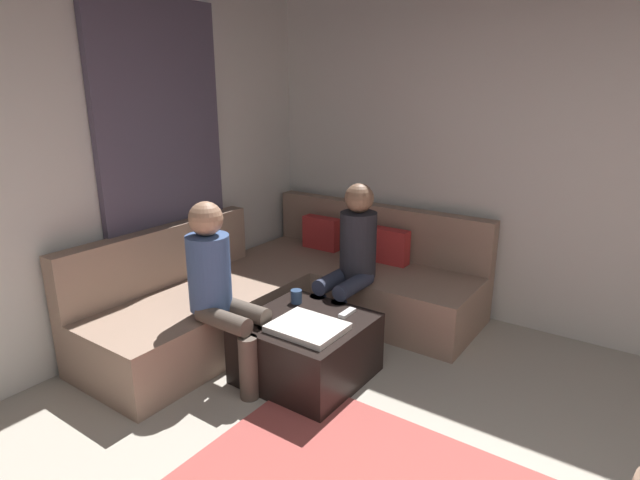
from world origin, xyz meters
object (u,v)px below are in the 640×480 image
(sectional_couch, at_px, (293,290))
(person_on_couch_side, at_px, (221,286))
(ottoman, at_px, (306,348))
(coffee_mug, at_px, (296,296))
(game_remote, at_px, (347,313))
(person_on_couch_back, at_px, (351,257))

(sectional_couch, bearing_deg, person_on_couch_side, -80.98)
(ottoman, bearing_deg, person_on_couch_side, -144.77)
(coffee_mug, relative_size, game_remote, 0.63)
(game_remote, xyz_separation_m, person_on_couch_side, (-0.63, -0.54, 0.23))
(ottoman, xyz_separation_m, game_remote, (0.18, 0.22, 0.22))
(coffee_mug, xyz_separation_m, person_on_couch_back, (0.15, 0.49, 0.19))
(person_on_couch_back, distance_m, person_on_couch_side, 1.06)
(sectional_couch, relative_size, coffee_mug, 26.84)
(coffee_mug, relative_size, person_on_couch_back, 0.08)
(game_remote, distance_m, person_on_couch_side, 0.86)
(ottoman, height_order, game_remote, game_remote)
(game_remote, height_order, person_on_couch_side, person_on_couch_side)
(coffee_mug, bearing_deg, person_on_couch_back, 73.13)
(person_on_couch_side, bearing_deg, sectional_couch, -170.98)
(person_on_couch_back, bearing_deg, sectional_couch, 5.99)
(game_remote, bearing_deg, person_on_couch_back, 119.30)
(sectional_couch, xyz_separation_m, game_remote, (0.78, -0.39, 0.15))
(game_remote, bearing_deg, coffee_mug, -174.29)
(ottoman, bearing_deg, coffee_mug, 140.71)
(coffee_mug, bearing_deg, person_on_couch_side, -114.75)
(sectional_couch, bearing_deg, person_on_couch_back, 5.99)
(game_remote, bearing_deg, person_on_couch_side, -139.51)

